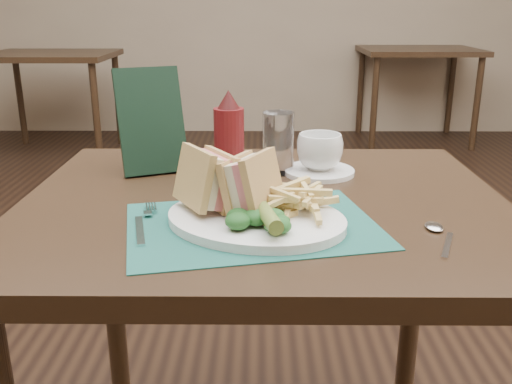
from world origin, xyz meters
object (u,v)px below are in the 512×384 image
(drinking_glass, at_px, (278,143))
(coffee_cup, at_px, (320,152))
(table_bg_left, at_px, (55,104))
(placemat, at_px, (252,225))
(table_main, at_px, (263,369))
(sandwich_half_b, at_px, (240,181))
(ketchup_bottle, at_px, (229,137))
(table_bg_right, at_px, (415,95))
(plate, at_px, (256,219))
(check_presenter, at_px, (151,121))
(saucer, at_px, (319,171))
(sandwich_half_a, at_px, (194,180))

(drinking_glass, bearing_deg, coffee_cup, -6.22)
(table_bg_left, distance_m, placemat, 3.69)
(table_main, distance_m, table_bg_left, 3.55)
(table_main, bearing_deg, sandwich_half_b, -109.46)
(drinking_glass, height_order, ketchup_bottle, ketchup_bottle)
(coffee_cup, bearing_deg, table_bg_right, 71.99)
(plate, height_order, drinking_glass, drinking_glass)
(coffee_cup, distance_m, drinking_glass, 0.09)
(table_bg_left, bearing_deg, drinking_glass, -62.73)
(check_presenter, bearing_deg, ketchup_bottle, -47.32)
(saucer, distance_m, ketchup_bottle, 0.21)
(coffee_cup, relative_size, check_presenter, 0.43)
(table_main, distance_m, drinking_glass, 0.47)
(drinking_glass, bearing_deg, saucer, -6.22)
(table_bg_left, xyz_separation_m, saucer, (1.65, -3.05, 0.38))
(sandwich_half_b, xyz_separation_m, check_presenter, (-0.20, 0.29, 0.04))
(drinking_glass, bearing_deg, sandwich_half_a, -117.35)
(table_bg_right, height_order, ketchup_bottle, ketchup_bottle)
(sandwich_half_a, distance_m, sandwich_half_b, 0.08)
(table_bg_left, distance_m, table_bg_right, 2.82)
(saucer, xyz_separation_m, coffee_cup, (0.00, 0.00, 0.04))
(table_main, relative_size, plate, 3.00)
(plate, bearing_deg, coffee_cup, 89.06)
(placemat, distance_m, sandwich_half_b, 0.08)
(table_main, xyz_separation_m, sandwich_half_b, (-0.04, -0.11, 0.44))
(table_main, relative_size, sandwich_half_b, 8.82)
(table_bg_right, relative_size, plate, 3.00)
(table_bg_left, bearing_deg, table_bg_right, 8.95)
(plate, distance_m, ketchup_bottle, 0.26)
(saucer, height_order, check_presenter, check_presenter)
(placemat, relative_size, saucer, 2.68)
(placemat, bearing_deg, saucer, 65.26)
(table_bg_right, relative_size, sandwich_half_b, 8.82)
(saucer, xyz_separation_m, ketchup_bottle, (-0.19, -0.06, 0.09))
(sandwich_half_a, bearing_deg, table_main, 12.78)
(table_bg_left, height_order, plate, plate)
(table_main, relative_size, placemat, 2.24)
(plate, height_order, saucer, plate)
(table_bg_left, bearing_deg, table_main, -64.43)
(table_bg_left, bearing_deg, plate, -65.54)
(placemat, bearing_deg, sandwich_half_a, 165.45)
(table_main, bearing_deg, sandwich_half_a, -135.53)
(placemat, relative_size, ketchup_bottle, 2.16)
(sandwich_half_a, height_order, check_presenter, check_presenter)
(table_main, height_order, drinking_glass, drinking_glass)
(placemat, height_order, sandwich_half_a, sandwich_half_a)
(table_main, xyz_separation_m, plate, (-0.01, -0.13, 0.38))
(check_presenter, bearing_deg, coffee_cup, -26.16)
(placemat, relative_size, sandwich_half_b, 3.94)
(placemat, height_order, ketchup_bottle, ketchup_bottle)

